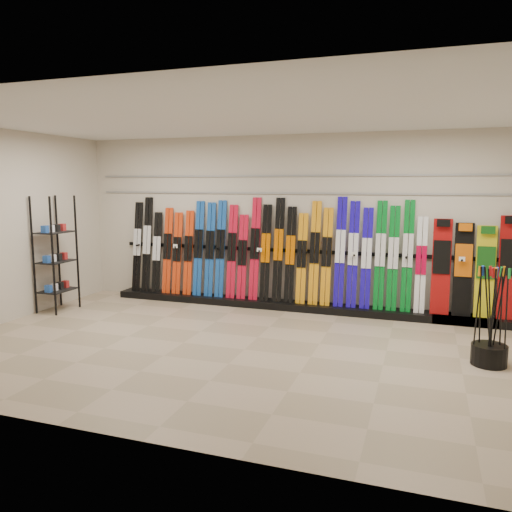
% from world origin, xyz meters
% --- Properties ---
extents(floor, '(8.00, 8.00, 0.00)m').
position_xyz_m(floor, '(0.00, 0.00, 0.00)').
color(floor, gray).
rests_on(floor, ground).
extents(back_wall, '(8.00, 0.00, 8.00)m').
position_xyz_m(back_wall, '(0.00, 2.50, 1.50)').
color(back_wall, beige).
rests_on(back_wall, floor).
extents(ceiling, '(8.00, 8.00, 0.00)m').
position_xyz_m(ceiling, '(0.00, 0.00, 3.00)').
color(ceiling, silver).
rests_on(ceiling, back_wall).
extents(ski_rack_base, '(8.00, 0.40, 0.12)m').
position_xyz_m(ski_rack_base, '(0.22, 2.28, 0.06)').
color(ski_rack_base, black).
rests_on(ski_rack_base, floor).
extents(skis, '(5.37, 0.27, 1.83)m').
position_xyz_m(skis, '(-0.43, 2.35, 0.96)').
color(skis, black).
rests_on(skis, ski_rack_base).
extents(snowboards, '(1.57, 0.24, 1.57)m').
position_xyz_m(snowboards, '(3.10, 2.35, 0.86)').
color(snowboards, '#990C0C').
rests_on(snowboards, ski_rack_base).
extents(accessory_rack, '(0.40, 0.60, 1.96)m').
position_xyz_m(accessory_rack, '(-3.75, 0.91, 0.98)').
color(accessory_rack, black).
rests_on(accessory_rack, floor).
extents(pole_bin, '(0.42, 0.42, 0.25)m').
position_xyz_m(pole_bin, '(2.98, 0.43, 0.12)').
color(pole_bin, black).
rests_on(pole_bin, floor).
extents(ski_poles, '(0.36, 0.24, 1.18)m').
position_xyz_m(ski_poles, '(2.98, 0.41, 0.61)').
color(ski_poles, black).
rests_on(ski_poles, pole_bin).
extents(slatwall_rail_0, '(7.60, 0.02, 0.03)m').
position_xyz_m(slatwall_rail_0, '(0.00, 2.48, 2.00)').
color(slatwall_rail_0, gray).
rests_on(slatwall_rail_0, back_wall).
extents(slatwall_rail_1, '(7.60, 0.02, 0.03)m').
position_xyz_m(slatwall_rail_1, '(0.00, 2.48, 2.30)').
color(slatwall_rail_1, gray).
rests_on(slatwall_rail_1, back_wall).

